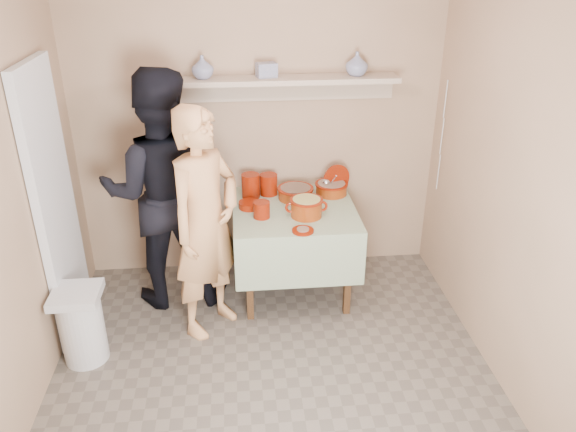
{
  "coord_description": "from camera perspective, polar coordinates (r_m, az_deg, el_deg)",
  "views": [
    {
      "loc": [
        -0.19,
        -2.73,
        2.65
      ],
      "look_at": [
        0.15,
        0.75,
        0.95
      ],
      "focal_mm": 35.0,
      "sensor_mm": 36.0,
      "label": 1
    }
  ],
  "objects": [
    {
      "name": "ground",
      "position": [
        3.81,
        -1.22,
        -18.16
      ],
      "size": [
        3.5,
        3.5,
        0.0
      ],
      "primitive_type": "plane",
      "color": "#60564B",
      "rests_on": "ground"
    },
    {
      "name": "tile_panel",
      "position": [
        4.23,
        -22.55,
        0.87
      ],
      "size": [
        0.06,
        0.7,
        2.0
      ],
      "primitive_type": "cube",
      "color": "silver",
      "rests_on": "ground"
    },
    {
      "name": "plate_stack_a",
      "position": [
        4.62,
        -3.81,
        3.09
      ],
      "size": [
        0.15,
        0.15,
        0.2
      ],
      "primitive_type": "cylinder",
      "color": "#690E00",
      "rests_on": "serving_table"
    },
    {
      "name": "plate_stack_b",
      "position": [
        4.67,
        -1.98,
        3.22
      ],
      "size": [
        0.15,
        0.15,
        0.18
      ],
      "primitive_type": "cylinder",
      "color": "#690E00",
      "rests_on": "serving_table"
    },
    {
      "name": "bowl_stack",
      "position": [
        4.28,
        -2.7,
        0.64
      ],
      "size": [
        0.13,
        0.13,
        0.13
      ],
      "primitive_type": "cylinder",
      "color": "#690E00",
      "rests_on": "serving_table"
    },
    {
      "name": "empty_bowl",
      "position": [
        4.45,
        -3.9,
        1.14
      ],
      "size": [
        0.18,
        0.18,
        0.05
      ],
      "primitive_type": "cylinder",
      "color": "#690E00",
      "rests_on": "serving_table"
    },
    {
      "name": "propped_lid",
      "position": [
        4.72,
        4.95,
        3.82
      ],
      "size": [
        0.24,
        0.11,
        0.24
      ],
      "primitive_type": "cylinder",
      "rotation": [
        1.49,
        0.0,
        0.32
      ],
      "color": "#690E00",
      "rests_on": "serving_table"
    },
    {
      "name": "vase_right",
      "position": [
        4.54,
        7.01,
        15.1
      ],
      "size": [
        0.2,
        0.2,
        0.18
      ],
      "primitive_type": "imported",
      "rotation": [
        0.0,
        0.0,
        0.18
      ],
      "color": "navy",
      "rests_on": "wall_shelf"
    },
    {
      "name": "vase_left",
      "position": [
        4.45,
        -8.68,
        14.73
      ],
      "size": [
        0.21,
        0.21,
        0.17
      ],
      "primitive_type": "imported",
      "rotation": [
        0.0,
        0.0,
        0.31
      ],
      "color": "navy",
      "rests_on": "wall_shelf"
    },
    {
      "name": "ceramic_box",
      "position": [
        4.46,
        -2.21,
        14.6
      ],
      "size": [
        0.17,
        0.14,
        0.11
      ],
      "primitive_type": "cube",
      "rotation": [
        0.0,
        0.0,
        0.24
      ],
      "color": "navy",
      "rests_on": "wall_shelf"
    },
    {
      "name": "person_cook",
      "position": [
        4.01,
        -8.36,
        -0.85
      ],
      "size": [
        0.72,
        0.74,
        1.72
      ],
      "primitive_type": "imported",
      "rotation": [
        0.0,
        0.0,
        0.86
      ],
      "color": "tan",
      "rests_on": "ground"
    },
    {
      "name": "person_helper",
      "position": [
        4.4,
        -12.71,
        2.46
      ],
      "size": [
        0.95,
        0.76,
        1.89
      ],
      "primitive_type": "imported",
      "rotation": [
        0.0,
        0.0,
        -3.09
      ],
      "color": "black",
      "rests_on": "ground"
    },
    {
      "name": "room_shell",
      "position": [
        2.93,
        -1.52,
        5.12
      ],
      "size": [
        3.04,
        3.54,
        2.62
      ],
      "color": "tan",
      "rests_on": "ground"
    },
    {
      "name": "serving_table",
      "position": [
        4.51,
        0.62,
        -0.53
      ],
      "size": [
        0.97,
        0.97,
        0.76
      ],
      "color": "#4C2D16",
      "rests_on": "ground"
    },
    {
      "name": "cazuela_meat_a",
      "position": [
        4.6,
        0.76,
        2.46
      ],
      "size": [
        0.3,
        0.3,
        0.1
      ],
      "color": "#6C2004",
      "rests_on": "serving_table"
    },
    {
      "name": "cazuela_meat_b",
      "position": [
        4.7,
        4.43,
        2.92
      ],
      "size": [
        0.28,
        0.28,
        0.1
      ],
      "color": "#6C2004",
      "rests_on": "serving_table"
    },
    {
      "name": "ladle",
      "position": [
        4.66,
        3.94,
        3.43
      ],
      "size": [
        0.08,
        0.26,
        0.19
      ],
      "color": "silver",
      "rests_on": "cazuela_meat_b"
    },
    {
      "name": "cazuela_rice",
      "position": [
        4.29,
        1.88,
        1.02
      ],
      "size": [
        0.33,
        0.25,
        0.14
      ],
      "color": "#6C2004",
      "rests_on": "serving_table"
    },
    {
      "name": "front_plate",
      "position": [
        4.08,
        1.52,
        -1.47
      ],
      "size": [
        0.16,
        0.16,
        0.03
      ],
      "color": "#690E00",
      "rests_on": "serving_table"
    },
    {
      "name": "wall_shelf",
      "position": [
        4.51,
        -0.48,
        13.42
      ],
      "size": [
        1.8,
        0.25,
        0.21
      ],
      "color": "tan",
      "rests_on": "room_shell"
    },
    {
      "name": "trash_bin",
      "position": [
        4.19,
        -20.22,
        -10.35
      ],
      "size": [
        0.32,
        0.32,
        0.56
      ],
      "color": "silver",
      "rests_on": "ground"
    },
    {
      "name": "electrical_cord",
      "position": [
        4.74,
        15.37,
        7.81
      ],
      "size": [
        0.01,
        0.05,
        0.9
      ],
      "color": "silver",
      "rests_on": "wall_shelf"
    }
  ]
}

